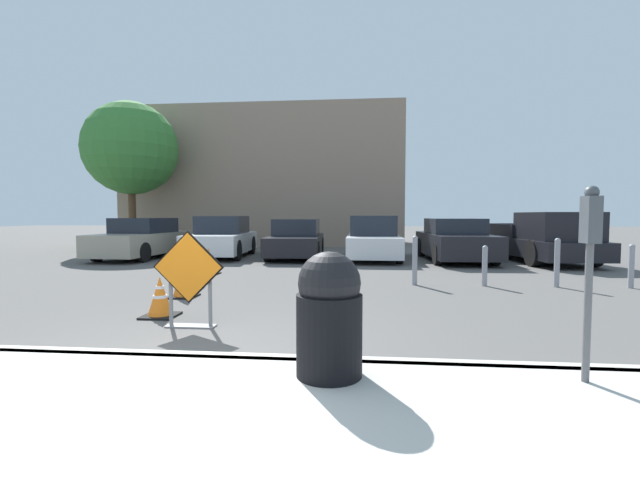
# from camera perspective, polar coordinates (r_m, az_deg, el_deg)

# --- Properties ---
(ground_plane) EXTENTS (96.00, 96.00, 0.00)m
(ground_plane) POSITION_cam_1_polar(r_m,az_deg,el_deg) (14.24, -2.04, -2.84)
(ground_plane) COLOR #565451
(sidewalk_strip) EXTENTS (25.94, 2.48, 0.14)m
(sidewalk_strip) POSITION_cam_1_polar(r_m,az_deg,el_deg) (3.65, -27.31, -20.46)
(sidewalk_strip) COLOR beige
(sidewalk_strip) RESTS_ON ground_plane
(curb_lip) EXTENTS (25.94, 0.20, 0.14)m
(curb_lip) POSITION_cam_1_polar(r_m,az_deg,el_deg) (4.67, -18.78, -14.96)
(curb_lip) COLOR beige
(curb_lip) RESTS_ON ground_plane
(road_closed_sign) EXTENTS (0.98, 0.20, 1.32)m
(road_closed_sign) POSITION_cam_1_polar(r_m,az_deg,el_deg) (6.04, -17.08, -4.63)
(road_closed_sign) COLOR black
(road_closed_sign) RESTS_ON ground_plane
(traffic_cone_nearest) EXTENTS (0.49, 0.49, 0.60)m
(traffic_cone_nearest) POSITION_cam_1_polar(r_m,az_deg,el_deg) (6.89, -20.55, -7.18)
(traffic_cone_nearest) COLOR black
(traffic_cone_nearest) RESTS_ON ground_plane
(traffic_cone_second) EXTENTS (0.49, 0.49, 0.73)m
(traffic_cone_second) POSITION_cam_1_polar(r_m,az_deg,el_deg) (8.36, -17.80, -4.87)
(traffic_cone_second) COLOR black
(traffic_cone_second) RESTS_ON ground_plane
(traffic_cone_third) EXTENTS (0.41, 0.41, 0.71)m
(traffic_cone_third) POSITION_cam_1_polar(r_m,az_deg,el_deg) (9.92, -15.87, -3.64)
(traffic_cone_third) COLOR black
(traffic_cone_third) RESTS_ON ground_plane
(traffic_cone_fourth) EXTENTS (0.52, 0.52, 0.70)m
(traffic_cone_fourth) POSITION_cam_1_polar(r_m,az_deg,el_deg) (11.39, -14.68, -2.77)
(traffic_cone_fourth) COLOR black
(traffic_cone_fourth) RESTS_ON ground_plane
(parked_car_nearest) EXTENTS (1.96, 4.64, 1.43)m
(parked_car_nearest) POSITION_cam_1_polar(r_m,az_deg,el_deg) (16.62, -22.47, 0.10)
(parked_car_nearest) COLOR #A39984
(parked_car_nearest) RESTS_ON ground_plane
(parked_car_second) EXTENTS (2.10, 4.39, 1.50)m
(parked_car_second) POSITION_cam_1_polar(r_m,az_deg,el_deg) (16.05, -12.89, 0.25)
(parked_car_second) COLOR white
(parked_car_second) RESTS_ON ground_plane
(parked_car_third) EXTENTS (1.94, 4.47, 1.39)m
(parked_car_third) POSITION_cam_1_polar(r_m,az_deg,el_deg) (15.46, -3.15, 0.03)
(parked_car_third) COLOR black
(parked_car_third) RESTS_ON ground_plane
(parked_car_fourth) EXTENTS (1.81, 4.23, 1.51)m
(parked_car_fourth) POSITION_cam_1_polar(r_m,az_deg,el_deg) (14.96, 7.07, 0.06)
(parked_car_fourth) COLOR silver
(parked_car_fourth) RESTS_ON ground_plane
(parked_car_fifth) EXTENTS (2.05, 4.54, 1.42)m
(parked_car_fifth) POSITION_cam_1_polar(r_m,az_deg,el_deg) (15.10, 17.52, -0.09)
(parked_car_fifth) COLOR black
(parked_car_fifth) RESTS_ON ground_plane
(pickup_truck) EXTENTS (2.25, 5.45, 1.62)m
(pickup_truck) POSITION_cam_1_polar(r_m,az_deg,el_deg) (15.68, 27.62, 0.04)
(pickup_truck) COLOR black
(pickup_truck) RESTS_ON ground_plane
(trash_bin) EXTENTS (0.57, 0.57, 1.07)m
(trash_bin) POSITION_cam_1_polar(r_m,az_deg,el_deg) (3.71, 1.24, -9.81)
(trash_bin) COLOR black
(trash_bin) RESTS_ON sidewalk_strip
(bollard_nearest) EXTENTS (0.12, 0.12, 1.08)m
(bollard_nearest) POSITION_cam_1_polar(r_m,az_deg,el_deg) (9.56, 12.53, -2.51)
(bollard_nearest) COLOR gray
(bollard_nearest) RESTS_ON ground_plane
(bollard_second) EXTENTS (0.12, 0.12, 0.88)m
(bollard_second) POSITION_cam_1_polar(r_m,az_deg,el_deg) (9.87, 21.12, -3.07)
(bollard_second) COLOR gray
(bollard_second) RESTS_ON ground_plane
(bollard_third) EXTENTS (0.12, 0.12, 1.04)m
(bollard_third) POSITION_cam_1_polar(r_m,az_deg,el_deg) (10.36, 29.05, -2.50)
(bollard_third) COLOR gray
(bollard_third) RESTS_ON ground_plane
(bollard_fourth) EXTENTS (0.12, 0.12, 0.93)m
(bollard_fourth) POSITION_cam_1_polar(r_m,az_deg,el_deg) (11.04, 36.12, -2.69)
(bollard_fourth) COLOR gray
(bollard_fourth) RESTS_ON ground_plane
(parking_meter) EXTENTS (0.11, 0.15, 1.62)m
(parking_meter) POSITION_cam_1_polar(r_m,az_deg,el_deg) (4.13, 32.31, -1.10)
(parking_meter) COLOR #59595B
(parking_meter) RESTS_ON sidewalk_strip
(building_facade_backdrop) EXTENTS (14.29, 5.00, 7.00)m
(building_facade_backdrop) POSITION_cam_1_polar(r_m,az_deg,el_deg) (23.62, -7.03, 8.08)
(building_facade_backdrop) COLOR gray
(building_facade_backdrop) RESTS_ON ground_plane
(street_tree_behind_lot) EXTENTS (4.13, 4.13, 6.59)m
(street_tree_behind_lot) POSITION_cam_1_polar(r_m,az_deg,el_deg) (21.36, -23.93, 11.08)
(street_tree_behind_lot) COLOR #513823
(street_tree_behind_lot) RESTS_ON ground_plane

